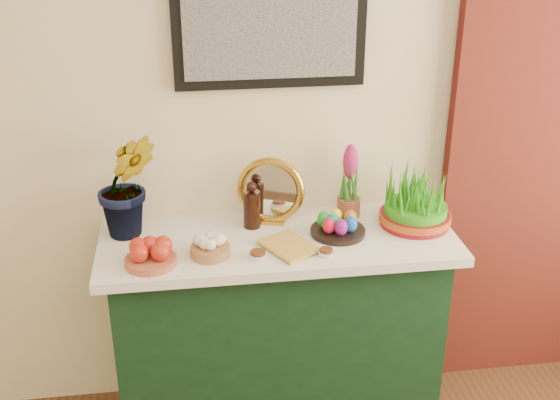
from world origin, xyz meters
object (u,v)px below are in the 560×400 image
object	(u,v)px
hyacinth_green	(126,168)
mirror	(271,191)
sideboard	(278,334)
book	(272,252)
wheatgrass_sabzeh	(416,201)

from	to	relation	value
hyacinth_green	mirror	bearing A→B (deg)	-3.24
sideboard	mirror	xyz separation A→B (m)	(-0.01, 0.14, 0.60)
book	wheatgrass_sabzeh	world-z (taller)	wheatgrass_sabzeh
mirror	wheatgrass_sabzeh	xyz separation A→B (m)	(0.58, -0.11, -0.03)
mirror	book	bearing A→B (deg)	-96.06
book	hyacinth_green	bearing A→B (deg)	124.90
hyacinth_green	book	xyz separation A→B (m)	(0.53, -0.25, -0.27)
hyacinth_green	book	bearing A→B (deg)	-32.14
sideboard	book	xyz separation A→B (m)	(-0.04, -0.15, 0.48)
sideboard	book	world-z (taller)	book
mirror	hyacinth_green	bearing A→B (deg)	-176.31
hyacinth_green	wheatgrass_sabzeh	distance (m)	1.15
sideboard	mirror	distance (m)	0.61
hyacinth_green	sideboard	bearing A→B (deg)	-16.93
hyacinth_green	mirror	size ratio (longest dim) A/B	1.99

